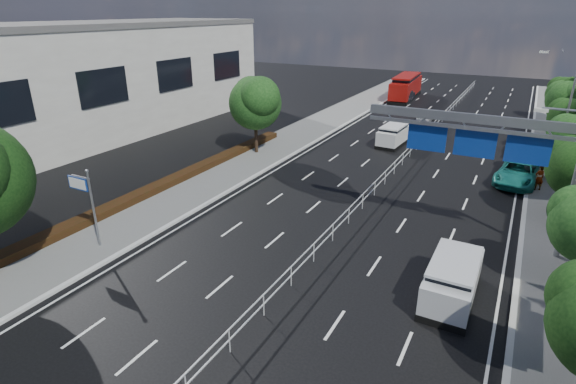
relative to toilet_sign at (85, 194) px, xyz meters
The scene contains 23 objects.
ground 11.34m from the toilet_sign, ahead, with size 160.00×160.00×0.00m, color black.
sidewalk_near 2.93m from the toilet_sign, behind, with size 5.00×140.00×0.14m, color slate.
kerb_near 3.48m from the toilet_sign, ahead, with size 0.25×140.00×0.15m, color silver.
kerb_far 20.16m from the toilet_sign, ahead, with size 0.25×140.00×0.15m, color silver.
median_fence 25.14m from the toilet_sign, 64.04° to the left, with size 0.05×85.00×1.02m.
hedge_near 6.10m from the toilet_sign, 115.13° to the left, with size 1.00×36.00×0.44m, color black.
toilet_sign is the anchor object (origin of this frame).
overhead_gantry 20.52m from the toilet_sign, 29.60° to the left, with size 10.24×0.38×7.45m.
streetlight_far 33.79m from the toilet_sign, 50.47° to the left, with size 2.78×2.40×9.00m.
near_building 26.29m from the toilet_sign, 136.62° to the left, with size 12.00×38.00×10.00m, color #BCB5A8.
near_tree_back 18.07m from the toilet_sign, 93.14° to the left, with size 4.84×4.51×6.69m.
far_tree_e 31.24m from the toilet_sign, 44.71° to the left, with size 3.63×3.38×5.13m.
far_tree_f 36.91m from the toilet_sign, 53.02° to the left, with size 3.52×3.28×5.02m.
far_tree_g 43.14m from the toilet_sign, 59.02° to the left, with size 3.96×3.69×5.45m.
far_tree_h 49.71m from the toilet_sign, 63.48° to the left, with size 3.41×3.18×4.91m.
white_minivan 27.54m from the toilet_sign, 71.68° to the left, with size 2.08×4.36×1.85m.
red_bus 49.99m from the toilet_sign, 85.82° to the left, with size 3.14×10.85×3.20m.
near_car_silver 38.68m from the toilet_sign, 76.19° to the left, with size 1.60×3.98×1.36m, color #A8AAAF.
near_car_dark 48.21m from the toilet_sign, 84.94° to the left, with size 1.58×4.54×1.50m, color black.
silver_minivan 18.02m from the toilet_sign, 12.87° to the left, with size 1.96×4.59×1.90m.
parked_car_teal 28.38m from the toilet_sign, 47.12° to the left, with size 2.61×5.66×1.57m, color #19726A.
parked_car_dark 34.29m from the toilet_sign, 55.76° to the left, with size 1.96×4.83×1.40m, color black.
pedestrian_a 28.41m from the toilet_sign, 43.52° to the left, with size 0.64×0.42×1.75m, color gray.
Camera 1 is at (7.97, -13.65, 11.61)m, focal length 28.00 mm.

